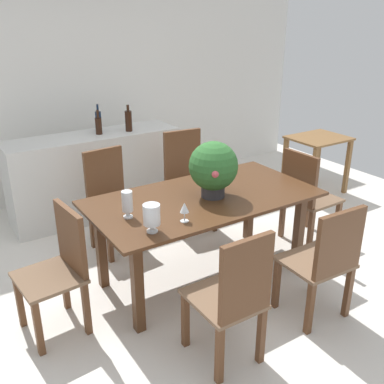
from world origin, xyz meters
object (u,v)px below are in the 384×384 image
object	(u,v)px
chair_far_right	(186,176)
chair_head_end	(60,264)
chair_far_left	(110,195)
flower_centerpiece	(213,167)
chair_near_left	(234,296)
wine_bottle_dark	(99,121)
side_table	(318,150)
crystal_vase_center_near	(152,215)
wine_bottle_green	(99,125)
chair_foot_end	(305,193)
chair_near_right	(326,258)
wine_glass	(184,208)
crystal_vase_left	(127,202)
wine_bottle_clear	(129,121)
kitchen_counter	(96,175)
dining_table	(204,208)

from	to	relation	value
chair_far_right	chair_head_end	bearing A→B (deg)	-144.64
chair_far_left	flower_centerpiece	xyz separation A→B (m)	(0.50, -1.00, 0.48)
chair_near_left	flower_centerpiece	size ratio (longest dim) A/B	2.12
chair_far_right	wine_bottle_dark	world-z (taller)	wine_bottle_dark
side_table	flower_centerpiece	bearing A→B (deg)	-158.00
crystal_vase_center_near	wine_bottle_green	xyz separation A→B (m)	(0.45, 2.06, 0.15)
chair_foot_end	wine_bottle_dark	xyz separation A→B (m)	(-1.36, 1.87, 0.53)
chair_near_right	chair_near_left	bearing A→B (deg)	2.80
wine_glass	wine_bottle_dark	size ratio (longest dim) A/B	0.49
crystal_vase_center_near	wine_bottle_green	bearing A→B (deg)	77.78
crystal_vase_left	wine_bottle_green	size ratio (longest dim) A/B	0.78
chair_far_right	crystal_vase_center_near	distance (m)	1.73
chair_head_end	side_table	xyz separation A→B (m)	(3.55, 0.87, 0.05)
chair_foot_end	wine_bottle_dark	size ratio (longest dim) A/B	3.20
chair_far_right	wine_bottle_clear	bearing A→B (deg)	118.95
chair_foot_end	wine_glass	xyz separation A→B (m)	(-1.59, -0.31, 0.34)
chair_far_left	kitchen_counter	xyz separation A→B (m)	(0.16, 0.80, -0.07)
kitchen_counter	chair_near_right	bearing A→B (deg)	-75.53
chair_far_right	wine_bottle_clear	xyz separation A→B (m)	(-0.31, 0.71, 0.50)
crystal_vase_left	wine_glass	distance (m)	0.42
dining_table	kitchen_counter	size ratio (longest dim) A/B	1.00
crystal_vase_left	crystal_vase_center_near	size ratio (longest dim) A/B	1.02
chair_near_right	wine_bottle_dark	xyz separation A→B (m)	(-0.58, 2.82, 0.53)
chair_near_right	wine_bottle_clear	bearing A→B (deg)	-81.40
crystal_vase_left	wine_bottle_clear	distance (m)	1.90
crystal_vase_center_near	wine_glass	bearing A→B (deg)	3.74
chair_near_left	wine_bottle_dark	xyz separation A→B (m)	(0.27, 2.83, 0.52)
chair_near_left	chair_far_left	distance (m)	1.93
side_table	wine_bottle_clear	bearing A→B (deg)	160.13
crystal_vase_left	wine_bottle_dark	bearing A→B (deg)	74.04
dining_table	wine_glass	distance (m)	0.53
wine_bottle_clear	wine_bottle_dark	world-z (taller)	wine_bottle_dark
dining_table	wine_bottle_green	xyz separation A→B (m)	(-0.21, 1.73, 0.38)
chair_foot_end	chair_far_right	bearing A→B (deg)	36.62
chair_near_left	wine_bottle_clear	world-z (taller)	wine_bottle_clear
dining_table	chair_head_end	world-z (taller)	chair_head_end
chair_near_right	wine_bottle_clear	size ratio (longest dim) A/B	3.18
wine_bottle_green	side_table	xyz separation A→B (m)	(2.54, -0.85, -0.47)
chair_far_right	chair_near_left	distance (m)	2.12
flower_centerpiece	wine_bottle_dark	xyz separation A→B (m)	(-0.22, 1.90, 0.04)
wine_glass	chair_head_end	bearing A→B (deg)	159.16
chair_near_left	side_table	world-z (taller)	chair_near_left
wine_bottle_green	wine_bottle_dark	size ratio (longest dim) A/B	0.89
wine_glass	kitchen_counter	world-z (taller)	kitchen_counter
chair_head_end	kitchen_counter	bearing A→B (deg)	146.51
dining_table	chair_foot_end	world-z (taller)	chair_foot_end
dining_table	chair_foot_end	distance (m)	1.21
dining_table	chair_far_right	size ratio (longest dim) A/B	1.82
wine_glass	wine_bottle_clear	xyz separation A→B (m)	(0.50, 1.99, 0.19)
wine_bottle_green	wine_bottle_dark	xyz separation A→B (m)	(0.05, 0.13, 0.02)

